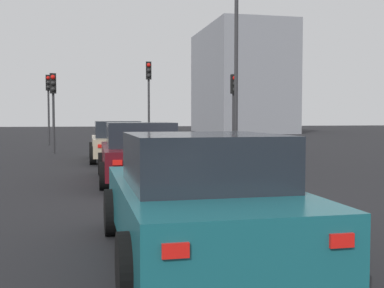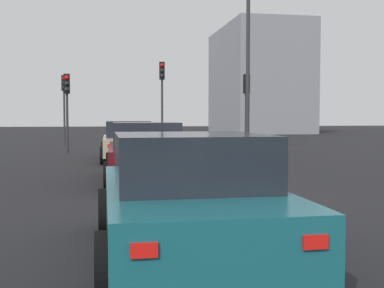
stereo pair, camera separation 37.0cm
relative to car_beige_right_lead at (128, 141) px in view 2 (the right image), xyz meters
name	(u,v)px [view 2 (the right image)]	position (x,y,z in m)	size (l,w,h in m)	color
ground_plane	(234,203)	(-9.12, -1.68, -0.82)	(160.00, 160.00, 0.20)	black
car_beige_right_lead	(128,141)	(0.00, 0.00, 0.00)	(4.68, 2.06, 1.49)	tan
car_maroon_right_second	(145,153)	(-6.06, -0.15, 0.01)	(4.73, 2.12, 1.50)	#510F16
car_teal_right_third	(187,198)	(-13.02, -0.06, -0.02)	(4.17, 2.04, 1.44)	#19606B
traffic_light_near_left	(64,95)	(11.06, 3.18, 2.22)	(0.32, 0.29, 4.09)	#2D2D30
traffic_light_near_right	(67,96)	(4.35, 2.53, 1.88)	(0.32, 0.29, 3.61)	#2D2D30
traffic_light_far_left	(162,87)	(6.52, -2.08, 2.48)	(0.32, 0.30, 4.48)	#2D2D30
traffic_light_far_right	(247,96)	(3.58, -5.72, 1.91)	(0.32, 0.30, 3.65)	#2D2D30
street_lamp_kerbside	(248,49)	(1.03, -5.01, 3.73)	(0.56, 0.36, 7.60)	#2D2D30
building_facade_left	(258,80)	(32.67, -15.68, 4.94)	(14.15, 7.93, 11.33)	gray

